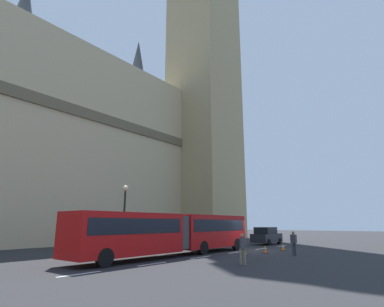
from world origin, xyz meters
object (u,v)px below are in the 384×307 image
clock_tower (203,16)px  street_lamp (124,213)px  traffic_cone_west (245,251)px  pedestrian_by_kerb (294,242)px  traffic_cone_middle (265,249)px  pedestrian_near_cones (242,248)px  articulated_bus (174,231)px  traffic_cone_east (283,247)px  sedan_lead (267,236)px

clock_tower → street_lamp: size_ratio=14.32×
traffic_cone_west → street_lamp: 9.76m
clock_tower → traffic_cone_west: bearing=-137.6°
traffic_cone_west → pedestrian_by_kerb: size_ratio=0.34×
traffic_cone_middle → pedestrian_by_kerb: 2.61m
traffic_cone_west → pedestrian_near_cones: (-4.79, -2.53, 0.63)m
articulated_bus → traffic_cone_east: articulated_bus is taller
traffic_cone_middle → traffic_cone_east: (3.14, -0.16, 0.00)m
traffic_cone_east → street_lamp: 13.72m
pedestrian_by_kerb → articulated_bus: bearing=130.9°
pedestrian_near_cones → pedestrian_by_kerb: 6.79m
sedan_lead → traffic_cone_west: size_ratio=7.59×
traffic_cone_middle → traffic_cone_east: bearing=-2.9°
street_lamp → traffic_cone_middle: bearing=-50.7°
clock_tower → pedestrian_near_cones: bearing=-140.1°
clock_tower → street_lamp: (-23.93, -9.49, -36.50)m
clock_tower → sedan_lead: clock_tower is taller
traffic_cone_west → pedestrian_by_kerb: bearing=-56.0°
traffic_cone_west → traffic_cone_middle: 2.47m
traffic_cone_middle → street_lamp: bearing=129.3°
traffic_cone_east → articulated_bus: bearing=155.4°
sedan_lead → pedestrian_by_kerb: 11.85m
clock_tower → traffic_cone_east: bearing=-127.0°
traffic_cone_middle → sedan_lead: bearing=24.4°
traffic_cone_middle → pedestrian_near_cones: bearing=-163.9°
traffic_cone_west → pedestrian_near_cones: size_ratio=0.34×
traffic_cone_east → clock_tower: bearing=53.0°
traffic_cone_middle → pedestrian_near_cones: pedestrian_near_cones is taller
articulated_bus → traffic_cone_east: (9.29, -4.25, -1.46)m
sedan_lead → articulated_bus: bearing=-179.5°
traffic_cone_middle → traffic_cone_east: same height
articulated_bus → pedestrian_near_cones: articulated_bus is taller
articulated_bus → traffic_cone_middle: bearing=-33.6°
traffic_cone_east → street_lamp: (-10.19, 8.75, 2.77)m
clock_tower → sedan_lead: 41.74m
articulated_bus → sedan_lead: size_ratio=3.72×
articulated_bus → street_lamp: size_ratio=3.11×
traffic_cone_west → traffic_cone_east: bearing=-6.2°
traffic_cone_east → pedestrian_by_kerb: 4.33m
traffic_cone_east → pedestrian_by_kerb: bearing=-147.0°
traffic_cone_east → street_lamp: street_lamp is taller
traffic_cone_west → traffic_cone_middle: bearing=-10.4°
articulated_bus → pedestrian_by_kerb: (5.70, -6.58, -0.83)m
articulated_bus → traffic_cone_middle: articulated_bus is taller
sedan_lead → traffic_cone_middle: 10.25m
clock_tower → traffic_cone_middle: size_ratio=130.08×
clock_tower → traffic_cone_west: (-19.31, -17.63, -39.27)m
clock_tower → traffic_cone_west: 47.18m
traffic_cone_middle → traffic_cone_east: size_ratio=1.00×
articulated_bus → pedestrian_near_cones: bearing=-99.9°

